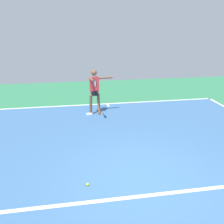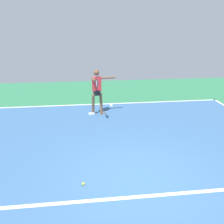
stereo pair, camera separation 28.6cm
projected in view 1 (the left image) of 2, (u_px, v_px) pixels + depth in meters
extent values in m
plane|color=#2D754C|center=(141.00, 180.00, 5.45)|extent=(20.80, 20.80, 0.00)
cube|color=#38608E|center=(141.00, 180.00, 5.45)|extent=(10.29, 11.43, 0.00)
cube|color=white|center=(107.00, 104.00, 10.68)|extent=(10.29, 0.10, 0.01)
cube|color=white|center=(148.00, 195.00, 4.95)|extent=(7.72, 0.10, 0.01)
cube|color=white|center=(108.00, 105.00, 10.50)|extent=(0.10, 0.30, 0.01)
cylinder|color=brown|center=(99.00, 104.00, 9.34)|extent=(0.15, 0.27, 0.86)
cube|color=white|center=(101.00, 113.00, 9.50)|extent=(0.25, 0.13, 0.07)
cylinder|color=brown|center=(91.00, 105.00, 9.25)|extent=(0.15, 0.27, 0.86)
cube|color=white|center=(89.00, 114.00, 9.36)|extent=(0.25, 0.13, 0.07)
cube|color=black|center=(94.00, 93.00, 9.12)|extent=(0.27, 0.23, 0.20)
cube|color=red|center=(94.00, 84.00, 9.00)|extent=(0.36, 0.23, 0.56)
sphere|color=brown|center=(94.00, 73.00, 8.84)|extent=(0.23, 0.23, 0.23)
cylinder|color=brown|center=(105.00, 78.00, 9.05)|extent=(0.57, 0.16, 0.08)
cylinder|color=brown|center=(91.00, 79.00, 8.61)|extent=(0.16, 0.57, 0.08)
cylinder|color=black|center=(94.00, 82.00, 8.26)|extent=(0.06, 0.22, 0.03)
torus|color=black|center=(95.00, 83.00, 8.04)|extent=(0.06, 0.29, 0.29)
cylinder|color=silver|center=(95.00, 83.00, 8.04)|extent=(0.04, 0.25, 0.25)
sphere|color=#CCE033|center=(88.00, 184.00, 5.24)|extent=(0.07, 0.07, 0.07)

